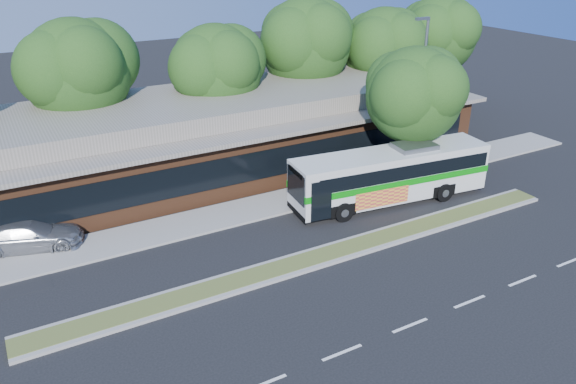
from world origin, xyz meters
name	(u,v)px	position (x,y,z in m)	size (l,w,h in m)	color
ground	(334,262)	(0.00, 0.00, 0.00)	(120.00, 120.00, 0.00)	black
median_strip	(327,255)	(0.00, 0.60, 0.07)	(26.00, 1.10, 0.15)	#435A26
sidewalk	(267,205)	(0.00, 6.40, 0.06)	(44.00, 2.60, 0.12)	gray
plaza_building	(216,133)	(0.00, 12.99, 2.13)	(33.20, 11.20, 4.45)	#59311C
lamp_post	(420,94)	(9.56, 6.00, 4.90)	(0.93, 0.18, 9.07)	slate
tree_bg_b	(84,68)	(-6.57, 16.14, 6.14)	(6.69, 6.00, 9.00)	black
tree_bg_c	(221,67)	(1.40, 15.13, 5.59)	(6.24, 5.60, 8.26)	black
tree_bg_d	(310,41)	(8.45, 16.15, 6.42)	(6.91, 6.20, 9.37)	black
tree_bg_e	(387,46)	(14.42, 15.14, 5.74)	(6.47, 5.80, 8.50)	black
tree_bg_f	(441,33)	(20.43, 16.14, 6.06)	(6.69, 6.00, 8.92)	black
transit_bus	(391,171)	(6.05, 3.79, 1.70)	(11.09, 3.56, 3.06)	silver
sedan	(28,235)	(-11.41, 7.80, 0.68)	(1.92, 4.72, 1.37)	#A7A9AE
sidewalk_tree	(418,92)	(8.86, 5.43, 5.24)	(5.85, 5.25, 7.74)	black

